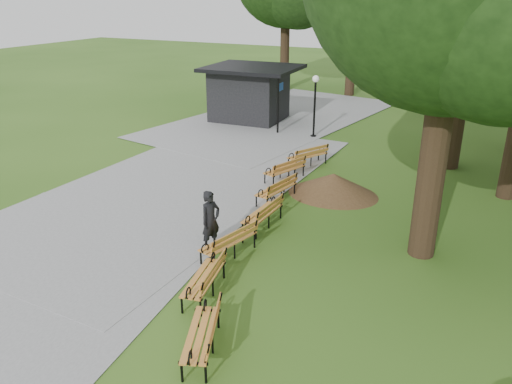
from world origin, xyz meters
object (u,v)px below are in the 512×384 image
at_px(bench_2, 228,241).
at_px(bench_6, 308,156).
at_px(person, 211,221).
at_px(bench_5, 285,169).
at_px(kiosk, 249,93).
at_px(bench_1, 204,278).
at_px(bench_4, 276,189).
at_px(lamp_post, 315,93).
at_px(bench_0, 201,334).
at_px(dirt_mound, 333,184).
at_px(bench_3, 262,213).

distance_m(bench_2, bench_6, 8.07).
xyz_separation_m(person, bench_5, (-0.31, 5.88, -0.42)).
bearing_deg(kiosk, bench_1, -69.58).
bearing_deg(kiosk, bench_4, -61.60).
distance_m(bench_1, bench_4, 5.99).
bearing_deg(lamp_post, bench_4, -78.67).
relative_size(bench_0, bench_4, 1.00).
bearing_deg(bench_4, person, 7.34).
height_order(person, kiosk, kiosk).
distance_m(dirt_mound, bench_3, 3.64).
height_order(kiosk, bench_1, kiosk).
height_order(bench_0, bench_4, same).
bearing_deg(bench_3, lamp_post, -166.17).
height_order(dirt_mound, bench_5, bench_5).
xyz_separation_m(kiosk, bench_5, (5.51, -7.97, -1.04)).
bearing_deg(person, bench_6, 18.88).
xyz_separation_m(dirt_mound, bench_3, (-1.10, -3.46, 0.05)).
xyz_separation_m(person, bench_1, (1.02, -2.05, -0.42)).
bearing_deg(bench_2, bench_6, -160.31).
relative_size(bench_3, bench_5, 1.00).
relative_size(bench_0, bench_6, 1.00).
bearing_deg(bench_1, bench_4, 176.22).
relative_size(bench_1, bench_2, 1.00).
distance_m(bench_0, bench_5, 10.01).
xyz_separation_m(person, bench_4, (0.23, 3.89, -0.42)).
bearing_deg(dirt_mound, bench_6, 127.22).
height_order(lamp_post, bench_0, lamp_post).
distance_m(dirt_mound, bench_6, 3.17).
distance_m(lamp_post, bench_1, 14.44).
distance_m(lamp_post, bench_2, 12.53).
relative_size(lamp_post, bench_6, 1.57).
bearing_deg(bench_6, bench_3, 35.39).
height_order(bench_2, bench_5, same).
bearing_deg(bench_1, bench_2, -179.78).
bearing_deg(bench_1, lamp_post, 178.39).
distance_m(bench_2, bench_4, 4.07).
relative_size(lamp_post, bench_4, 1.57).
bearing_deg(bench_6, bench_5, 22.87).
bearing_deg(bench_3, bench_6, -170.00).
bearing_deg(lamp_post, bench_0, -77.70).
relative_size(kiosk, bench_3, 2.49).
xyz_separation_m(lamp_post, bench_6, (1.27, -4.21, -1.72)).
bearing_deg(bench_6, bench_2, 33.18).
relative_size(lamp_post, bench_2, 1.57).
height_order(bench_4, bench_6, same).
bearing_deg(person, bench_2, -86.35).
distance_m(kiosk, lamp_post, 4.80).
relative_size(bench_0, bench_3, 1.00).
height_order(dirt_mound, bench_0, bench_0).
bearing_deg(bench_2, bench_0, 35.35).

